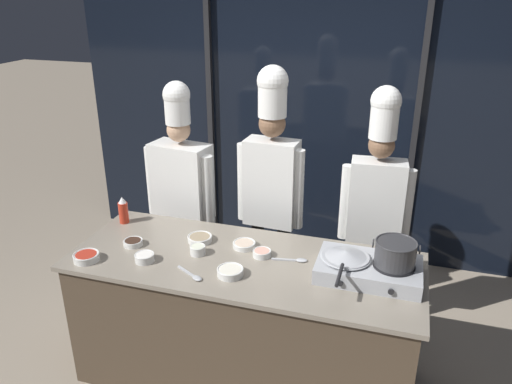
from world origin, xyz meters
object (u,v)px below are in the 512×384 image
object	(u,v)px
chef_sous	(271,176)
prep_bowl_bean_sprouts	(198,249)
prep_bowl_chili_flakes	(86,256)
chef_line	(376,196)
prep_bowl_shrimp	(262,253)
squeeze_bottle_chili	(123,210)
prep_bowl_garlic	(230,271)
portable_stove	(369,269)
serving_spoon_slotted	(296,260)
prep_bowl_soy_glaze	(133,242)
frying_pan	(346,255)
chef_head	(182,184)
prep_bowl_chicken	(244,244)
serving_spoon_solid	(194,276)
prep_bowl_mushrooms	(200,238)
stock_pot	(395,253)
prep_bowl_rice	(145,257)

from	to	relation	value
chef_sous	prep_bowl_bean_sprouts	bearing A→B (deg)	73.78
prep_bowl_chili_flakes	chef_line	world-z (taller)	chef_line
prep_bowl_shrimp	chef_sous	size ratio (longest dim) A/B	0.06
squeeze_bottle_chili	prep_bowl_garlic	size ratio (longest dim) A/B	1.25
portable_stove	serving_spoon_slotted	distance (m)	0.44
portable_stove	prep_bowl_soy_glaze	bearing A→B (deg)	-177.31
frying_pan	serving_spoon_slotted	bearing A→B (deg)	170.50
prep_bowl_shrimp	chef_head	distance (m)	1.07
frying_pan	prep_bowl_chicken	bearing A→B (deg)	169.49
squeeze_bottle_chili	prep_bowl_chicken	xyz separation A→B (m)	(0.92, -0.09, -0.07)
prep_bowl_chicken	chef_sous	distance (m)	0.63
chef_head	chef_sous	world-z (taller)	chef_sous
serving_spoon_solid	chef_line	bearing A→B (deg)	48.38
frying_pan	serving_spoon_solid	xyz separation A→B (m)	(-0.82, -0.30, -0.12)
serving_spoon_solid	prep_bowl_mushrooms	bearing A→B (deg)	108.22
prep_bowl_soy_glaze	prep_bowl_chili_flakes	xyz separation A→B (m)	(-0.17, -0.25, 0.00)
stock_pot	prep_bowl_mushrooms	distance (m)	1.24
chef_head	prep_bowl_mushrooms	bearing A→B (deg)	132.59
portable_stove	prep_bowl_mushrooms	xyz separation A→B (m)	(-1.09, 0.11, -0.03)
chef_sous	chef_line	bearing A→B (deg)	-172.62
prep_bowl_chicken	prep_bowl_rice	bearing A→B (deg)	-146.67
prep_bowl_shrimp	portable_stove	bearing A→B (deg)	-3.57
chef_head	chef_sous	bearing A→B (deg)	-171.44
prep_bowl_soy_glaze	chef_sous	distance (m)	1.07
stock_pot	chef_sous	size ratio (longest dim) A/B	0.13
frying_pan	serving_spoon_solid	distance (m)	0.88
prep_bowl_bean_sprouts	prep_bowl_chili_flakes	world-z (taller)	prep_bowl_bean_sprouts
prep_bowl_garlic	chef_head	xyz separation A→B (m)	(-0.73, 0.92, 0.11)
serving_spoon_solid	chef_sous	size ratio (longest dim) A/B	0.10
stock_pot	chef_sous	bearing A→B (deg)	142.69
prep_bowl_chicken	serving_spoon_slotted	bearing A→B (deg)	-11.35
prep_bowl_chili_flakes	prep_bowl_shrimp	size ratio (longest dim) A/B	1.37
prep_bowl_soy_glaze	serving_spoon_solid	bearing A→B (deg)	-23.96
frying_pan	prep_bowl_soy_glaze	bearing A→B (deg)	-177.24
portable_stove	prep_bowl_chili_flakes	xyz separation A→B (m)	(-1.66, -0.32, -0.02)
prep_bowl_soy_glaze	prep_bowl_mushrooms	bearing A→B (deg)	24.51
stock_pot	prep_bowl_bean_sprouts	distance (m)	1.19
serving_spoon_slotted	prep_bowl_rice	bearing A→B (deg)	-162.79
prep_bowl_garlic	serving_spoon_solid	world-z (taller)	prep_bowl_garlic
frying_pan	chef_sous	xyz separation A→B (m)	(-0.64, 0.70, 0.15)
prep_bowl_shrimp	chef_line	bearing A→B (deg)	48.51
prep_bowl_soy_glaze	prep_bowl_garlic	xyz separation A→B (m)	(0.72, -0.15, 0.00)
stock_pot	prep_bowl_soy_glaze	distance (m)	1.63
serving_spoon_slotted	chef_line	xyz separation A→B (m)	(0.41, 0.70, 0.19)
prep_bowl_mushrooms	prep_bowl_rice	bearing A→B (deg)	-123.27
squeeze_bottle_chili	serving_spoon_solid	bearing A→B (deg)	-34.13
prep_bowl_soy_glaze	chef_line	xyz separation A→B (m)	(1.46, 0.81, 0.17)
squeeze_bottle_chili	chef_line	distance (m)	1.77
prep_bowl_bean_sprouts	prep_bowl_shrimp	size ratio (longest dim) A/B	0.85
prep_bowl_rice	chef_sous	size ratio (longest dim) A/B	0.06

